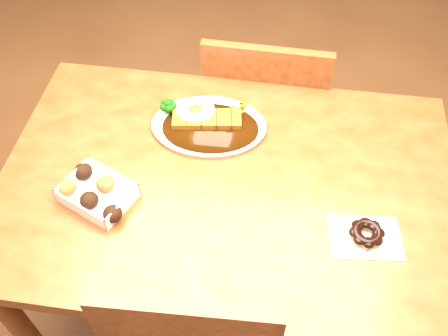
# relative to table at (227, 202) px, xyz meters

# --- Properties ---
(ground) EXTENTS (6.00, 6.00, 0.00)m
(ground) POSITION_rel_table_xyz_m (0.00, 0.00, -0.65)
(ground) COLOR brown
(ground) RESTS_ON ground
(table) EXTENTS (1.20, 0.80, 0.75)m
(table) POSITION_rel_table_xyz_m (0.00, 0.00, 0.00)
(table) COLOR #4F290F
(table) RESTS_ON ground
(chair_far) EXTENTS (0.43, 0.43, 0.87)m
(chair_far) POSITION_rel_table_xyz_m (0.07, 0.53, -0.17)
(chair_far) COLOR #4F290F
(chair_far) RESTS_ON ground
(katsu_curry_plate) EXTENTS (0.34, 0.25, 0.06)m
(katsu_curry_plate) POSITION_rel_table_xyz_m (-0.08, 0.18, 0.12)
(katsu_curry_plate) COLOR white
(katsu_curry_plate) RESTS_ON table
(donut_box) EXTENTS (0.21, 0.19, 0.05)m
(donut_box) POSITION_rel_table_xyz_m (-0.32, -0.10, 0.12)
(donut_box) COLOR white
(donut_box) RESTS_ON table
(pon_de_ring) EXTENTS (0.18, 0.14, 0.03)m
(pon_de_ring) POSITION_rel_table_xyz_m (0.35, -0.13, 0.12)
(pon_de_ring) COLOR silver
(pon_de_ring) RESTS_ON table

